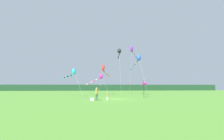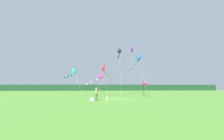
{
  "view_description": "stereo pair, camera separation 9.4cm",
  "coord_description": "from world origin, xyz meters",
  "px_view_note": "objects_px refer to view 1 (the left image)",
  "views": [
    {
      "loc": [
        -2.57,
        -23.76,
        2.05
      ],
      "look_at": [
        0.0,
        6.0,
        5.33
      ],
      "focal_mm": 23.58,
      "sensor_mm": 36.0,
      "label": 1
    },
    {
      "loc": [
        -2.47,
        -23.77,
        2.05
      ],
      "look_at": [
        0.0,
        6.0,
        5.33
      ],
      "focal_mm": 23.58,
      "sensor_mm": 36.0,
      "label": 2
    }
  ],
  "objects_px": {
    "cooler_box": "(92,99)",
    "kite_blue": "(138,59)",
    "person_adult": "(97,93)",
    "kite_black": "(119,52)",
    "person_child": "(107,95)",
    "kite_red": "(104,69)",
    "kite_purple": "(132,50)",
    "kite_cyan": "(73,72)",
    "banner_flag_pole": "(145,84)",
    "kite_magenta": "(99,78)"
  },
  "relations": [
    {
      "from": "cooler_box",
      "to": "kite_blue",
      "type": "distance_m",
      "value": 15.33
    },
    {
      "from": "person_adult",
      "to": "kite_black",
      "type": "xyz_separation_m",
      "value": [
        5.26,
        14.11,
        9.58
      ]
    },
    {
      "from": "person_adult",
      "to": "person_child",
      "type": "distance_m",
      "value": 1.61
    },
    {
      "from": "cooler_box",
      "to": "kite_red",
      "type": "xyz_separation_m",
      "value": [
        2.04,
        13.39,
        5.86
      ]
    },
    {
      "from": "person_child",
      "to": "kite_purple",
      "type": "height_order",
      "value": "kite_purple"
    },
    {
      "from": "kite_blue",
      "to": "kite_cyan",
      "type": "distance_m",
      "value": 13.93
    },
    {
      "from": "kite_red",
      "to": "banner_flag_pole",
      "type": "bearing_deg",
      "value": -51.31
    },
    {
      "from": "person_child",
      "to": "kite_purple",
      "type": "bearing_deg",
      "value": 63.6
    },
    {
      "from": "person_adult",
      "to": "kite_magenta",
      "type": "xyz_separation_m",
      "value": [
        0.27,
        13.36,
        3.05
      ]
    },
    {
      "from": "banner_flag_pole",
      "to": "kite_cyan",
      "type": "bearing_deg",
      "value": 168.35
    },
    {
      "from": "person_child",
      "to": "kite_cyan",
      "type": "distance_m",
      "value": 10.11
    },
    {
      "from": "banner_flag_pole",
      "to": "kite_red",
      "type": "bearing_deg",
      "value": 128.69
    },
    {
      "from": "person_child",
      "to": "kite_black",
      "type": "bearing_deg",
      "value": 75.35
    },
    {
      "from": "person_child",
      "to": "kite_cyan",
      "type": "bearing_deg",
      "value": 132.49
    },
    {
      "from": "kite_black",
      "to": "kite_purple",
      "type": "bearing_deg",
      "value": 2.11
    },
    {
      "from": "kite_magenta",
      "to": "cooler_box",
      "type": "bearing_deg",
      "value": -93.71
    },
    {
      "from": "kite_blue",
      "to": "kite_red",
      "type": "distance_m",
      "value": 8.41
    },
    {
      "from": "kite_black",
      "to": "banner_flag_pole",
      "type": "bearing_deg",
      "value": -71.54
    },
    {
      "from": "cooler_box",
      "to": "kite_cyan",
      "type": "bearing_deg",
      "value": 119.66
    },
    {
      "from": "kite_blue",
      "to": "kite_red",
      "type": "xyz_separation_m",
      "value": [
        -7.22,
        3.91,
        -1.83
      ]
    },
    {
      "from": "banner_flag_pole",
      "to": "kite_black",
      "type": "distance_m",
      "value": 13.29
    },
    {
      "from": "cooler_box",
      "to": "banner_flag_pole",
      "type": "bearing_deg",
      "value": 25.73
    },
    {
      "from": "banner_flag_pole",
      "to": "kite_black",
      "type": "xyz_separation_m",
      "value": [
        -3.33,
        9.98,
        8.12
      ]
    },
    {
      "from": "banner_flag_pole",
      "to": "kite_magenta",
      "type": "height_order",
      "value": "kite_magenta"
    },
    {
      "from": "cooler_box",
      "to": "kite_magenta",
      "type": "relative_size",
      "value": 0.07
    },
    {
      "from": "kite_blue",
      "to": "kite_magenta",
      "type": "relative_size",
      "value": 1.34
    },
    {
      "from": "kite_red",
      "to": "kite_cyan",
      "type": "xyz_separation_m",
      "value": [
        -6.13,
        -6.21,
        -1.41
      ]
    },
    {
      "from": "kite_magenta",
      "to": "banner_flag_pole",
      "type": "bearing_deg",
      "value": -47.96
    },
    {
      "from": "person_adult",
      "to": "kite_cyan",
      "type": "bearing_deg",
      "value": 124.38
    },
    {
      "from": "person_adult",
      "to": "kite_cyan",
      "type": "height_order",
      "value": "kite_cyan"
    },
    {
      "from": "kite_blue",
      "to": "cooler_box",
      "type": "bearing_deg",
      "value": -134.31
    },
    {
      "from": "cooler_box",
      "to": "kite_red",
      "type": "distance_m",
      "value": 14.76
    },
    {
      "from": "banner_flag_pole",
      "to": "kite_cyan",
      "type": "xyz_separation_m",
      "value": [
        -13.3,
        2.74,
        2.17
      ]
    },
    {
      "from": "person_adult",
      "to": "kite_purple",
      "type": "height_order",
      "value": "kite_purple"
    },
    {
      "from": "kite_red",
      "to": "kite_black",
      "type": "relative_size",
      "value": 0.64
    },
    {
      "from": "person_adult",
      "to": "kite_purple",
      "type": "distance_m",
      "value": 19.47
    },
    {
      "from": "kite_cyan",
      "to": "kite_magenta",
      "type": "relative_size",
      "value": 0.75
    },
    {
      "from": "kite_cyan",
      "to": "person_adult",
      "type": "bearing_deg",
      "value": -55.62
    },
    {
      "from": "kite_cyan",
      "to": "kite_purple",
      "type": "xyz_separation_m",
      "value": [
        13.34,
        7.36,
        6.47
      ]
    },
    {
      "from": "person_child",
      "to": "banner_flag_pole",
      "type": "bearing_deg",
      "value": 30.41
    },
    {
      "from": "person_child",
      "to": "kite_magenta",
      "type": "relative_size",
      "value": 0.17
    },
    {
      "from": "kite_purple",
      "to": "kite_black",
      "type": "bearing_deg",
      "value": -177.89
    },
    {
      "from": "kite_magenta",
      "to": "kite_red",
      "type": "bearing_deg",
      "value": -13.63
    },
    {
      "from": "cooler_box",
      "to": "kite_black",
      "type": "distance_m",
      "value": 18.73
    },
    {
      "from": "kite_red",
      "to": "kite_magenta",
      "type": "distance_m",
      "value": 2.31
    },
    {
      "from": "kite_blue",
      "to": "kite_cyan",
      "type": "xyz_separation_m",
      "value": [
        -13.35,
        -2.3,
        -3.24
      ]
    },
    {
      "from": "person_adult",
      "to": "banner_flag_pole",
      "type": "xyz_separation_m",
      "value": [
        8.59,
        4.13,
        1.46
      ]
    },
    {
      "from": "person_adult",
      "to": "kite_black",
      "type": "relative_size",
      "value": 0.16
    },
    {
      "from": "cooler_box",
      "to": "kite_purple",
      "type": "bearing_deg",
      "value": 57.53
    },
    {
      "from": "person_child",
      "to": "kite_blue",
      "type": "bearing_deg",
      "value": 52.36
    }
  ]
}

